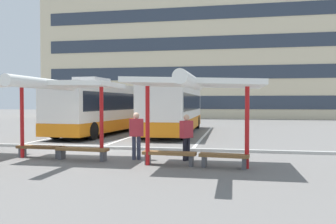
{
  "coord_description": "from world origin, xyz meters",
  "views": [
    {
      "loc": [
        6.12,
        -14.48,
        2.08
      ],
      "look_at": [
        2.95,
        2.46,
        1.61
      ],
      "focal_mm": 37.72,
      "sensor_mm": 36.0,
      "label": 1
    }
  ],
  "objects_px": {
    "coach_bus_0": "(101,109)",
    "bench_1": "(40,149)",
    "bench_3": "(169,155)",
    "waiting_shelter_1": "(57,86)",
    "waiting_passenger_1": "(186,134)",
    "coach_bus_1": "(175,109)",
    "bench_4": "(224,158)",
    "waiting_shelter_2": "(195,84)",
    "waiting_passenger_2": "(136,132)",
    "bench_2": "(82,151)"
  },
  "relations": [
    {
      "from": "coach_bus_0",
      "to": "bench_2",
      "type": "height_order",
      "value": "coach_bus_0"
    },
    {
      "from": "bench_2",
      "to": "waiting_passenger_2",
      "type": "bearing_deg",
      "value": 15.11
    },
    {
      "from": "bench_4",
      "to": "waiting_passenger_1",
      "type": "relative_size",
      "value": 0.97
    },
    {
      "from": "waiting_shelter_2",
      "to": "waiting_passenger_1",
      "type": "xyz_separation_m",
      "value": [
        -0.46,
        1.4,
        -1.69
      ]
    },
    {
      "from": "bench_4",
      "to": "waiting_passenger_1",
      "type": "xyz_separation_m",
      "value": [
        -1.36,
        1.18,
        0.62
      ]
    },
    {
      "from": "waiting_shelter_2",
      "to": "waiting_passenger_2",
      "type": "xyz_separation_m",
      "value": [
        -2.28,
        1.3,
        -1.64
      ]
    },
    {
      "from": "coach_bus_1",
      "to": "bench_1",
      "type": "bearing_deg",
      "value": -105.68
    },
    {
      "from": "waiting_shelter_2",
      "to": "waiting_passenger_1",
      "type": "distance_m",
      "value": 2.25
    },
    {
      "from": "coach_bus_1",
      "to": "waiting_passenger_2",
      "type": "distance_m",
      "value": 11.25
    },
    {
      "from": "bench_1",
      "to": "waiting_passenger_2",
      "type": "height_order",
      "value": "waiting_passenger_2"
    },
    {
      "from": "coach_bus_1",
      "to": "waiting_passenger_1",
      "type": "height_order",
      "value": "coach_bus_1"
    },
    {
      "from": "coach_bus_0",
      "to": "waiting_shelter_1",
      "type": "bearing_deg",
      "value": -77.29
    },
    {
      "from": "waiting_shelter_1",
      "to": "waiting_passenger_1",
      "type": "relative_size",
      "value": 2.71
    },
    {
      "from": "waiting_shelter_2",
      "to": "bench_4",
      "type": "height_order",
      "value": "waiting_shelter_2"
    },
    {
      "from": "bench_1",
      "to": "waiting_passenger_2",
      "type": "relative_size",
      "value": 1.06
    },
    {
      "from": "coach_bus_1",
      "to": "bench_3",
      "type": "height_order",
      "value": "coach_bus_1"
    },
    {
      "from": "coach_bus_1",
      "to": "bench_4",
      "type": "relative_size",
      "value": 7.48
    },
    {
      "from": "bench_1",
      "to": "bench_3",
      "type": "distance_m",
      "value": 5.1
    },
    {
      "from": "waiting_shelter_1",
      "to": "bench_3",
      "type": "distance_m",
      "value": 4.78
    },
    {
      "from": "waiting_shelter_1",
      "to": "bench_3",
      "type": "height_order",
      "value": "waiting_shelter_1"
    },
    {
      "from": "waiting_shelter_2",
      "to": "waiting_passenger_2",
      "type": "relative_size",
      "value": 2.92
    },
    {
      "from": "coach_bus_0",
      "to": "bench_1",
      "type": "height_order",
      "value": "coach_bus_0"
    },
    {
      "from": "bench_1",
      "to": "waiting_passenger_1",
      "type": "bearing_deg",
      "value": 3.48
    },
    {
      "from": "waiting_shelter_2",
      "to": "coach_bus_0",
      "type": "bearing_deg",
      "value": 124.16
    },
    {
      "from": "bench_1",
      "to": "bench_4",
      "type": "xyz_separation_m",
      "value": [
        6.86,
        -0.85,
        -0.01
      ]
    },
    {
      "from": "waiting_passenger_1",
      "to": "waiting_passenger_2",
      "type": "xyz_separation_m",
      "value": [
        -1.82,
        -0.1,
        0.05
      ]
    },
    {
      "from": "waiting_shelter_2",
      "to": "waiting_passenger_2",
      "type": "bearing_deg",
      "value": 150.3
    },
    {
      "from": "bench_1",
      "to": "bench_2",
      "type": "bearing_deg",
      "value": -8.64
    },
    {
      "from": "bench_1",
      "to": "bench_3",
      "type": "relative_size",
      "value": 1.01
    },
    {
      "from": "waiting_shelter_1",
      "to": "waiting_shelter_2",
      "type": "height_order",
      "value": "waiting_shelter_1"
    },
    {
      "from": "coach_bus_1",
      "to": "waiting_shelter_1",
      "type": "height_order",
      "value": "coach_bus_1"
    },
    {
      "from": "coach_bus_1",
      "to": "waiting_passenger_1",
      "type": "distance_m",
      "value": 11.37
    },
    {
      "from": "bench_3",
      "to": "waiting_shelter_2",
      "type": "bearing_deg",
      "value": -23.79
    },
    {
      "from": "bench_2",
      "to": "coach_bus_0",
      "type": "bearing_deg",
      "value": 107.62
    },
    {
      "from": "coach_bus_0",
      "to": "waiting_shelter_2",
      "type": "height_order",
      "value": "coach_bus_0"
    },
    {
      "from": "coach_bus_0",
      "to": "waiting_shelter_1",
      "type": "height_order",
      "value": "coach_bus_0"
    },
    {
      "from": "waiting_passenger_2",
      "to": "bench_2",
      "type": "bearing_deg",
      "value": -164.89
    },
    {
      "from": "bench_1",
      "to": "coach_bus_0",
      "type": "bearing_deg",
      "value": 98.07
    },
    {
      "from": "waiting_shelter_1",
      "to": "bench_4",
      "type": "xyz_separation_m",
      "value": [
        5.96,
        -0.47,
        -2.34
      ]
    },
    {
      "from": "coach_bus_0",
      "to": "bench_1",
      "type": "bearing_deg",
      "value": -81.93
    },
    {
      "from": "waiting_shelter_2",
      "to": "waiting_passenger_1",
      "type": "relative_size",
      "value": 3.04
    },
    {
      "from": "bench_4",
      "to": "coach_bus_0",
      "type": "bearing_deg",
      "value": 127.88
    },
    {
      "from": "bench_1",
      "to": "waiting_passenger_1",
      "type": "distance_m",
      "value": 5.54
    },
    {
      "from": "waiting_passenger_1",
      "to": "coach_bus_0",
      "type": "bearing_deg",
      "value": 126.15
    },
    {
      "from": "waiting_passenger_1",
      "to": "waiting_passenger_2",
      "type": "relative_size",
      "value": 0.96
    },
    {
      "from": "coach_bus_0",
      "to": "bench_1",
      "type": "relative_size",
      "value": 5.69
    },
    {
      "from": "coach_bus_1",
      "to": "bench_4",
      "type": "height_order",
      "value": "coach_bus_1"
    },
    {
      "from": "bench_1",
      "to": "waiting_shelter_2",
      "type": "xyz_separation_m",
      "value": [
        5.96,
        -1.07,
        2.31
      ]
    },
    {
      "from": "bench_3",
      "to": "waiting_passenger_1",
      "type": "height_order",
      "value": "waiting_passenger_1"
    },
    {
      "from": "bench_3",
      "to": "bench_4",
      "type": "xyz_separation_m",
      "value": [
        1.8,
        -0.17,
        -0.01
      ]
    }
  ]
}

